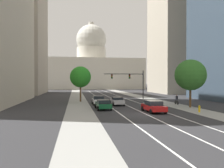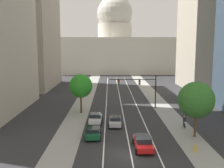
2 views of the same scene
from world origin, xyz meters
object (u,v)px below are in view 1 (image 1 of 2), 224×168
at_px(car_white, 98,100).
at_px(street_tree_mid_right, 190,75).
at_px(fire_hydrant, 199,109).
at_px(traffic_signal_mast, 130,79).
at_px(cyclist, 177,100).
at_px(car_silver, 117,101).
at_px(street_tree_mid_left, 80,77).
at_px(capitol_building, 91,68).
at_px(car_red, 153,106).
at_px(car_green, 103,104).

distance_m(car_white, street_tree_mid_right, 15.63).
bearing_deg(fire_hydrant, traffic_signal_mast, 100.33).
xyz_separation_m(cyclist, street_tree_mid_right, (0.25, -4.16, 4.15)).
bearing_deg(car_silver, street_tree_mid_left, 39.27).
relative_size(fire_hydrant, street_tree_mid_right, 0.12).
distance_m(car_white, street_tree_mid_left, 7.92).
bearing_deg(traffic_signal_mast, capitol_building, 92.88).
height_order(car_red, traffic_signal_mast, traffic_signal_mast).
distance_m(car_red, traffic_signal_mast, 20.63).
distance_m(car_red, fire_hydrant, 5.96).
xyz_separation_m(capitol_building, car_red, (1.53, -90.08, -10.21)).
bearing_deg(car_red, car_silver, 17.04).
xyz_separation_m(car_silver, fire_hydrant, (8.92, -10.32, -0.25)).
xyz_separation_m(capitol_building, car_silver, (-1.53, -80.81, -10.28)).
bearing_deg(car_green, car_silver, -32.02).
bearing_deg(street_tree_mid_left, car_silver, -51.77).
bearing_deg(street_tree_mid_right, car_green, -179.43).
height_order(cyclist, street_tree_mid_right, street_tree_mid_right).
relative_size(car_red, traffic_signal_mast, 0.53).
xyz_separation_m(car_red, street_tree_mid_right, (7.41, 4.11, 4.21)).
bearing_deg(cyclist, car_white, 84.32).
bearing_deg(traffic_signal_mast, car_red, -95.61).
bearing_deg(street_tree_mid_right, cyclist, 93.41).
height_order(street_tree_mid_left, street_tree_mid_right, street_tree_mid_right).
bearing_deg(capitol_building, traffic_signal_mast, -87.12).
bearing_deg(car_silver, car_white, 66.05).
relative_size(car_red, fire_hydrant, 5.20).
xyz_separation_m(car_silver, street_tree_mid_left, (-5.95, 7.55, 4.15)).
bearing_deg(car_red, fire_hydrant, -101.39).
relative_size(car_green, fire_hydrant, 4.87).
distance_m(cyclist, street_tree_mid_right, 5.88).
distance_m(cyclist, street_tree_mid_left, 18.73).
bearing_deg(car_white, fire_hydrant, -133.80).
xyz_separation_m(car_green, cyclist, (13.28, 4.29, 0.12)).
height_order(car_white, traffic_signal_mast, traffic_signal_mast).
distance_m(traffic_signal_mast, fire_hydrant, 21.97).
bearing_deg(street_tree_mid_right, car_red, -150.96).
distance_m(car_silver, fire_hydrant, 13.64).
xyz_separation_m(fire_hydrant, cyclist, (1.30, 9.32, 0.39)).
xyz_separation_m(fire_hydrant, street_tree_mid_right, (1.55, 5.17, 4.53)).
bearing_deg(car_silver, street_tree_mid_right, -115.18).
distance_m(car_green, street_tree_mid_left, 13.80).
bearing_deg(car_silver, cyclist, -94.55).
xyz_separation_m(capitol_building, street_tree_mid_right, (8.94, -85.97, -6.00)).
bearing_deg(traffic_signal_mast, car_silver, -114.77).
height_order(traffic_signal_mast, street_tree_mid_right, street_tree_mid_right).
relative_size(car_white, traffic_signal_mast, 0.46).
bearing_deg(cyclist, capitol_building, 10.74).
xyz_separation_m(car_green, street_tree_mid_left, (-2.89, 12.84, 4.13)).
distance_m(car_red, street_tree_mid_left, 19.52).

